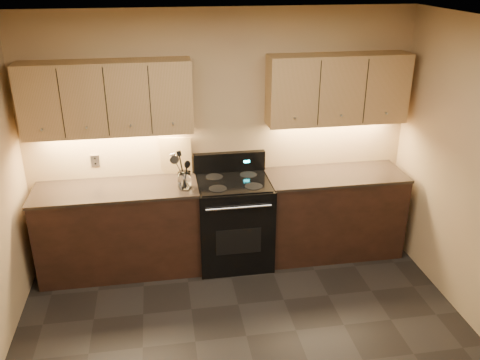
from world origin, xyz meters
name	(u,v)px	position (x,y,z in m)	size (l,w,h in m)	color
ceiling	(262,35)	(0.00, 0.00, 2.60)	(4.00, 4.00, 0.00)	silver
wall_back	(221,137)	(0.00, 2.00, 1.30)	(4.00, 0.04, 2.60)	tan
counter_left	(120,229)	(-1.10, 1.70, 0.47)	(1.62, 0.62, 0.93)	black
counter_right	(333,213)	(1.18, 1.70, 0.47)	(1.46, 0.62, 0.93)	black
stove	(234,220)	(0.08, 1.68, 0.48)	(0.76, 0.68, 1.14)	black
upper_cab_left	(107,98)	(-1.10, 1.85, 1.80)	(1.60, 0.30, 0.70)	tan
upper_cab_right	(338,89)	(1.18, 1.85, 1.80)	(1.44, 0.30, 0.70)	tan
outlet_plate	(95,161)	(-1.30, 1.99, 1.12)	(0.09, 0.01, 0.12)	#B2B5BA
utensil_crock	(184,180)	(-0.42, 1.61, 1.01)	(0.14, 0.14, 0.17)	white
cutting_board	(176,156)	(-0.48, 1.97, 1.13)	(0.32, 0.02, 0.41)	tan
black_spoon	(183,172)	(-0.43, 1.63, 1.09)	(0.06, 0.06, 0.29)	black
black_turner	(185,169)	(-0.41, 1.59, 1.13)	(0.08, 0.08, 0.37)	black
steel_spatula	(186,167)	(-0.40, 1.61, 1.14)	(0.08, 0.08, 0.40)	silver
steel_skimmer	(188,170)	(-0.38, 1.60, 1.12)	(0.09, 0.09, 0.35)	silver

